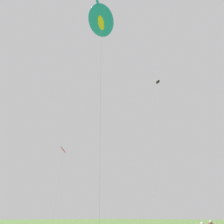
% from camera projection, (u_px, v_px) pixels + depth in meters
% --- Properties ---
extents(big_show_kite, '(10.71, 7.88, 19.66)m').
position_uv_depth(big_show_kite, '(101.00, 20.00, 17.43)').
color(big_show_kite, '#1E8CBF').
rests_on(big_show_kite, ground).
extents(small_kite_triangle_green, '(2.61, 2.98, 19.85)m').
position_uv_depth(small_kite_triangle_green, '(158.00, 85.00, 25.83)').
color(small_kite_triangle_green, black).
rests_on(small_kite_triangle_green, ground).
extents(small_kite_bird_shape, '(2.20, 2.80, 11.23)m').
position_uv_depth(small_kite_bird_shape, '(63.00, 152.00, 26.53)').
color(small_kite_bird_shape, red).
rests_on(small_kite_bird_shape, ground).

